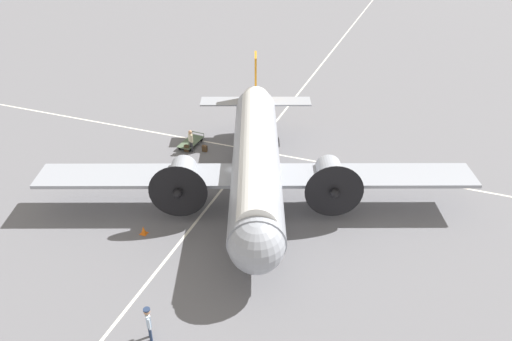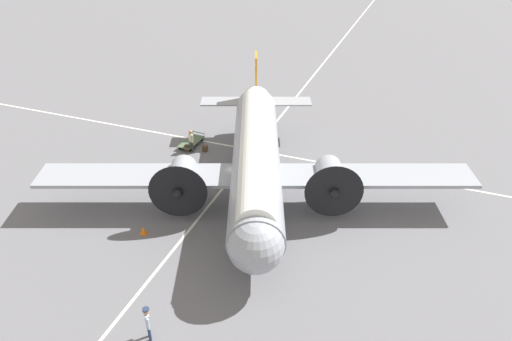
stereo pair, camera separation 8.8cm
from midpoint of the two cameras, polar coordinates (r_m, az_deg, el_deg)
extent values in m
plane|color=slate|center=(30.47, 0.08, -2.91)|extent=(300.00, 300.00, 0.00)
cube|color=silver|center=(34.82, 3.23, 1.72)|extent=(120.00, 0.16, 0.01)
cube|color=silver|center=(31.20, -3.77, -2.08)|extent=(0.16, 120.00, 0.01)
cylinder|color=#9399A3|center=(29.16, 0.09, 1.15)|extent=(8.09, 15.45, 2.78)
cylinder|color=white|center=(28.78, 0.09, 2.47)|extent=(7.04, 14.45, 1.94)
sphere|color=#9399A3|center=(22.77, 0.10, -8.56)|extent=(2.64, 2.64, 2.64)
cylinder|color=#9399A3|center=(36.02, 0.08, 7.47)|extent=(2.50, 3.36, 1.53)
cube|color=orange|center=(35.82, 0.08, 10.68)|extent=(0.73, 1.64, 3.19)
cube|color=#9399A3|center=(36.31, 0.08, 7.90)|extent=(7.95, 4.23, 0.10)
cube|color=#9399A3|center=(28.36, 0.09, -0.59)|extent=(24.04, 11.10, 0.20)
cylinder|color=#9399A3|center=(28.44, 8.61, -0.83)|extent=(2.37, 3.01, 1.53)
cylinder|color=black|center=(27.23, 9.00, -2.44)|extent=(3.01, 1.18, 3.21)
sphere|color=black|center=(27.12, 9.04, -2.59)|extent=(0.53, 0.53, 0.53)
cylinder|color=#9399A3|center=(28.43, -8.44, -0.83)|extent=(2.37, 3.01, 1.53)
cylinder|color=black|center=(27.22, -8.82, -2.44)|extent=(3.01, 1.18, 3.21)
sphere|color=black|center=(27.11, -8.86, -2.59)|extent=(0.53, 0.53, 0.53)
cylinder|color=#4C4C51|center=(29.25, 8.38, -2.41)|extent=(0.18, 0.18, 1.00)
cylinder|color=black|center=(29.53, 8.30, -3.22)|extent=(0.67, 1.13, 1.10)
cylinder|color=#4C4C51|center=(29.24, -8.21, -2.41)|extent=(0.18, 0.18, 1.00)
cylinder|color=black|center=(29.52, -8.13, -3.22)|extent=(0.67, 1.13, 1.10)
cylinder|color=#4C4C51|center=(25.15, 0.10, -9.08)|extent=(0.14, 0.14, 0.89)
cylinder|color=black|center=(25.44, 0.09, -9.85)|extent=(0.42, 0.72, 0.70)
cylinder|color=navy|center=(22.51, -12.05, -17.32)|extent=(0.12, 0.12, 0.83)
cylinder|color=navy|center=(22.35, -11.94, -17.76)|extent=(0.12, 0.12, 0.83)
cube|color=silver|center=(21.90, -12.21, -16.27)|extent=(0.40, 0.43, 0.62)
sphere|color=tan|center=(21.58, -12.34, -15.46)|extent=(0.28, 0.28, 0.28)
cylinder|color=silver|center=(22.09, -12.31, -15.88)|extent=(0.10, 0.10, 0.59)
cylinder|color=silver|center=(21.75, -12.09, -16.79)|extent=(0.10, 0.10, 0.59)
cube|color=maroon|center=(21.85, -11.96, -16.09)|extent=(0.04, 0.04, 0.40)
cylinder|color=navy|center=(21.49, -12.38, -15.24)|extent=(0.41, 0.41, 0.07)
cylinder|color=#2D2D33|center=(35.50, -7.40, 2.83)|extent=(0.12, 0.12, 0.79)
cylinder|color=#2D2D33|center=(35.32, -7.22, 2.68)|extent=(0.12, 0.12, 0.79)
cube|color=beige|center=(35.09, -7.38, 3.76)|extent=(0.42, 0.37, 0.60)
sphere|color=tan|center=(34.90, -7.43, 4.38)|extent=(0.26, 0.26, 0.26)
cylinder|color=beige|center=(35.30, -7.56, 3.85)|extent=(0.09, 0.09, 0.57)
cylinder|color=beige|center=(34.92, -7.20, 3.56)|extent=(0.09, 0.09, 0.57)
cube|color=#47331E|center=(35.38, -5.78, 2.53)|extent=(0.36, 0.19, 0.46)
cube|color=#312315|center=(35.26, -5.81, 2.90)|extent=(0.13, 0.13, 0.02)
cube|color=#47331E|center=(35.53, -7.83, 2.54)|extent=(0.34, 0.17, 0.49)
cube|color=#312315|center=(35.40, -7.86, 2.93)|extent=(0.12, 0.12, 0.02)
cube|color=#4C6047|center=(36.26, -7.37, 3.29)|extent=(1.15, 2.28, 0.04)
cube|color=#4C6047|center=(36.98, -6.55, 4.34)|extent=(1.04, 0.09, 0.04)
cylinder|color=#4C6047|center=(36.81, -5.88, 4.06)|extent=(0.04, 0.04, 0.22)
cylinder|color=#4C6047|center=(37.26, -7.20, 4.32)|extent=(0.04, 0.04, 0.22)
cylinder|color=black|center=(35.51, -7.47, 2.36)|extent=(0.07, 0.28, 0.28)
cylinder|color=black|center=(35.90, -8.61, 2.60)|extent=(0.07, 0.28, 0.28)
cylinder|color=black|center=(36.79, -6.14, 3.52)|extent=(0.07, 0.28, 0.28)
cylinder|color=black|center=(37.17, -7.25, 3.75)|extent=(0.07, 0.28, 0.28)
cube|color=orange|center=(28.13, -12.61, -7.02)|extent=(0.37, 0.37, 0.03)
cone|color=orange|center=(27.99, -12.67, -6.64)|extent=(0.31, 0.31, 0.49)
camera|label=1|loc=(0.04, -89.91, 0.05)|focal=35.00mm
camera|label=2|loc=(0.04, 90.09, -0.05)|focal=35.00mm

